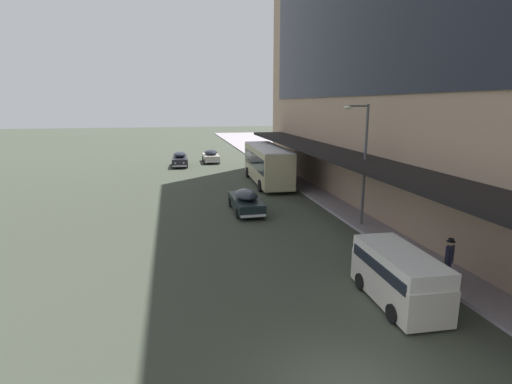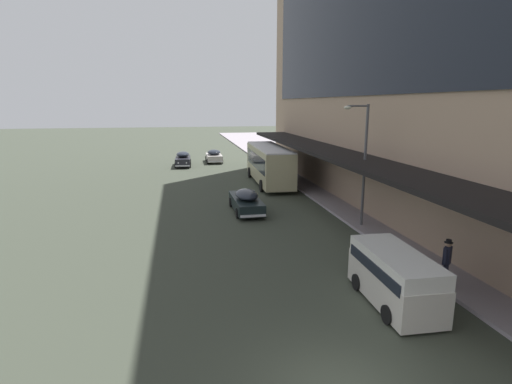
{
  "view_description": "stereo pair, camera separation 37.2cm",
  "coord_description": "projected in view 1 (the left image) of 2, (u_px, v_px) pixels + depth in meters",
  "views": [
    {
      "loc": [
        -4.16,
        -7.92,
        7.14
      ],
      "look_at": [
        0.86,
        15.99,
        1.72
      ],
      "focal_mm": 28.0,
      "sensor_mm": 36.0,
      "label": 1
    },
    {
      "loc": [
        -3.8,
        -7.99,
        7.14
      ],
      "look_at": [
        0.86,
        15.99,
        1.72
      ],
      "focal_mm": 28.0,
      "sensor_mm": 36.0,
      "label": 2
    }
  ],
  "objects": [
    {
      "name": "transit_bus_kerbside_front",
      "position": [
        267.0,
        163.0,
        35.93
      ],
      "size": [
        2.98,
        10.42,
        3.39
      ],
      "color": "tan",
      "rests_on": "ground"
    },
    {
      "name": "sedan_far_back",
      "position": [
        246.0,
        201.0,
        26.76
      ],
      "size": [
        1.87,
        5.02,
        1.55
      ],
      "color": "black",
      "rests_on": "ground"
    },
    {
      "name": "sedan_lead_near",
      "position": [
        180.0,
        159.0,
        46.35
      ],
      "size": [
        1.94,
        4.65,
        1.68
      ],
      "color": "black",
      "rests_on": "ground"
    },
    {
      "name": "sedan_second_mid",
      "position": [
        211.0,
        156.0,
        49.41
      ],
      "size": [
        1.98,
        4.38,
        1.59
      ],
      "color": "beige",
      "rests_on": "ground"
    },
    {
      "name": "vw_van",
      "position": [
        397.0,
        273.0,
        14.53
      ],
      "size": [
        2.0,
        4.6,
        1.96
      ],
      "color": "beige",
      "rests_on": "ground"
    },
    {
      "name": "pedestrian_at_kerb",
      "position": [
        449.0,
        259.0,
        15.7
      ],
      "size": [
        0.5,
        0.44,
        1.86
      ],
      "color": "#23263C",
      "rests_on": "sidewalk_kerb"
    },
    {
      "name": "street_lamp",
      "position": [
        362.0,
        156.0,
        22.71
      ],
      "size": [
        1.5,
        0.28,
        6.96
      ],
      "color": "#4C4C51",
      "rests_on": "sidewalk_kerb"
    }
  ]
}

